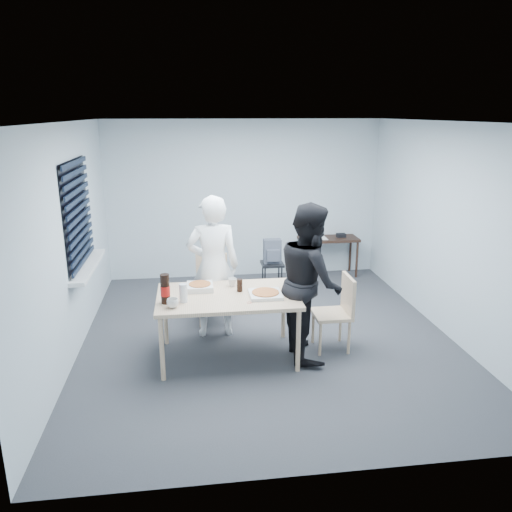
{
  "coord_description": "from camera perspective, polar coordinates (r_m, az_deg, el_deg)",
  "views": [
    {
      "loc": [
        -0.89,
        -5.65,
        2.7
      ],
      "look_at": [
        -0.13,
        0.1,
        1.02
      ],
      "focal_mm": 35.0,
      "sensor_mm": 36.0,
      "label": 1
    }
  ],
  "objects": [
    {
      "name": "stool",
      "position": [
        7.72,
        1.85,
        -1.55
      ],
      "size": [
        0.34,
        0.34,
        0.47
      ],
      "color": "black",
      "rests_on": "ground"
    },
    {
      "name": "papers",
      "position": [
        8.46,
        7.31,
        2.07
      ],
      "size": [
        0.29,
        0.34,
        0.0
      ],
      "primitive_type": "cube",
      "rotation": [
        0.0,
        0.0,
        -0.29
      ],
      "color": "white",
      "rests_on": "side_table"
    },
    {
      "name": "soda_bottle",
      "position": [
        5.33,
        -10.34,
        -3.78
      ],
      "size": [
        0.1,
        0.1,
        0.32
      ],
      "rotation": [
        0.0,
        0.0,
        -0.02
      ],
      "color": "black",
      "rests_on": "dining_table"
    },
    {
      "name": "mug_b",
      "position": [
        5.8,
        -2.72,
        -3.02
      ],
      "size": [
        0.1,
        0.1,
        0.09
      ],
      "primitive_type": "imported",
      "color": "silver",
      "rests_on": "dining_table"
    },
    {
      "name": "room",
      "position": [
        6.32,
        -19.39,
        3.7
      ],
      "size": [
        5.0,
        5.0,
        5.0
      ],
      "color": "#333439",
      "rests_on": "ground"
    },
    {
      "name": "side_table",
      "position": [
        8.52,
        8.26,
        1.58
      ],
      "size": [
        0.99,
        0.44,
        0.66
      ],
      "color": "#341F17",
      "rests_on": "ground"
    },
    {
      "name": "mug_a",
      "position": [
        5.24,
        -9.5,
        -5.34
      ],
      "size": [
        0.17,
        0.17,
        0.1
      ],
      "primitive_type": "imported",
      "rotation": [
        0.0,
        0.0,
        0.52
      ],
      "color": "silver",
      "rests_on": "dining_table"
    },
    {
      "name": "person_black",
      "position": [
        5.61,
        6.18,
        -2.88
      ],
      "size": [
        0.47,
        0.86,
        1.77
      ],
      "primitive_type": "imported",
      "rotation": [
        0.0,
        0.0,
        1.57
      ],
      "color": "black",
      "rests_on": "ground"
    },
    {
      "name": "cola_glass",
      "position": [
        5.62,
        -1.88,
        -3.37
      ],
      "size": [
        0.08,
        0.08,
        0.14
      ],
      "primitive_type": "cylinder",
      "rotation": [
        0.0,
        0.0,
        -0.3
      ],
      "color": "black",
      "rests_on": "dining_table"
    },
    {
      "name": "person_white",
      "position": [
        6.1,
        -4.91,
        -1.25
      ],
      "size": [
        0.65,
        0.42,
        1.77
      ],
      "primitive_type": "imported",
      "rotation": [
        0.0,
        0.0,
        3.14
      ],
      "color": "white",
      "rests_on": "ground"
    },
    {
      "name": "pizza_box_a",
      "position": [
        5.72,
        -6.43,
        -3.49
      ],
      "size": [
        0.29,
        0.29,
        0.07
      ],
      "rotation": [
        0.0,
        0.0,
        -0.29
      ],
      "color": "silver",
      "rests_on": "dining_table"
    },
    {
      "name": "rubber_band",
      "position": [
        5.31,
        -0.79,
        -5.36
      ],
      "size": [
        0.06,
        0.06,
        0.0
      ],
      "primitive_type": "torus",
      "rotation": [
        0.0,
        0.0,
        0.21
      ],
      "color": "red",
      "rests_on": "dining_table"
    },
    {
      "name": "chair_far",
      "position": [
        6.67,
        -5.02,
        -3.09
      ],
      "size": [
        0.42,
        0.42,
        0.89
      ],
      "color": "beige",
      "rests_on": "ground"
    },
    {
      "name": "dining_table",
      "position": [
        5.57,
        -3.27,
        -5.01
      ],
      "size": [
        1.55,
        0.98,
        0.76
      ],
      "color": "beige",
      "rests_on": "ground"
    },
    {
      "name": "pizza_box_b",
      "position": [
        5.49,
        1.08,
        -4.35
      ],
      "size": [
        0.35,
        0.35,
        0.05
      ],
      "rotation": [
        0.0,
        0.0,
        0.13
      ],
      "color": "silver",
      "rests_on": "dining_table"
    },
    {
      "name": "backpack",
      "position": [
        7.63,
        1.89,
        0.51
      ],
      "size": [
        0.27,
        0.2,
        0.37
      ],
      "rotation": [
        0.0,
        0.0,
        -0.02
      ],
      "color": "#575963",
      "rests_on": "stool"
    },
    {
      "name": "chair_right",
      "position": [
        5.92,
        9.45,
        -5.83
      ],
      "size": [
        0.42,
        0.42,
        0.89
      ],
      "color": "beige",
      "rests_on": "ground"
    },
    {
      "name": "black_box",
      "position": [
        8.56,
        9.7,
        2.34
      ],
      "size": [
        0.17,
        0.13,
        0.06
      ],
      "primitive_type": "cube",
      "rotation": [
        0.0,
        0.0,
        -0.2
      ],
      "color": "black",
      "rests_on": "side_table"
    },
    {
      "name": "plastic_cups",
      "position": [
        5.35,
        -8.31,
        -4.21
      ],
      "size": [
        0.09,
        0.09,
        0.2
      ],
      "primitive_type": "cylinder",
      "rotation": [
        0.0,
        0.0,
        0.02
      ],
      "color": "silver",
      "rests_on": "dining_table"
    }
  ]
}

